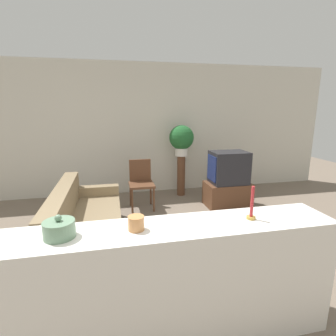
{
  "coord_description": "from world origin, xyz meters",
  "views": [
    {
      "loc": [
        -0.33,
        -2.11,
        1.8
      ],
      "look_at": [
        0.54,
        1.92,
        0.85
      ],
      "focal_mm": 28.0,
      "sensor_mm": 36.0,
      "label": 1
    }
  ],
  "objects_px": {
    "wooden_chair": "(141,181)",
    "decorative_bowl": "(59,229)",
    "television": "(228,167)",
    "potted_plant": "(182,139)",
    "couch": "(86,227)"
  },
  "relations": [
    {
      "from": "couch",
      "to": "television",
      "type": "xyz_separation_m",
      "value": [
        2.46,
        1.02,
        0.45
      ]
    },
    {
      "from": "couch",
      "to": "potted_plant",
      "type": "xyz_separation_m",
      "value": [
        1.77,
        1.79,
        0.91
      ]
    },
    {
      "from": "wooden_chair",
      "to": "decorative_bowl",
      "type": "bearing_deg",
      "value": -106.6
    },
    {
      "from": "couch",
      "to": "television",
      "type": "distance_m",
      "value": 2.7
    },
    {
      "from": "couch",
      "to": "wooden_chair",
      "type": "distance_m",
      "value": 1.56
    },
    {
      "from": "couch",
      "to": "potted_plant",
      "type": "bearing_deg",
      "value": 45.37
    },
    {
      "from": "couch",
      "to": "television",
      "type": "height_order",
      "value": "television"
    },
    {
      "from": "wooden_chair",
      "to": "decorative_bowl",
      "type": "relative_size",
      "value": 4.22
    },
    {
      "from": "potted_plant",
      "to": "couch",
      "type": "bearing_deg",
      "value": -134.63
    },
    {
      "from": "wooden_chair",
      "to": "decorative_bowl",
      "type": "xyz_separation_m",
      "value": [
        -0.86,
        -2.87,
        0.52
      ]
    },
    {
      "from": "television",
      "to": "potted_plant",
      "type": "relative_size",
      "value": 1.07
    },
    {
      "from": "television",
      "to": "potted_plant",
      "type": "xyz_separation_m",
      "value": [
        -0.69,
        0.78,
        0.46
      ]
    },
    {
      "from": "decorative_bowl",
      "to": "wooden_chair",
      "type": "bearing_deg",
      "value": 73.4
    },
    {
      "from": "television",
      "to": "wooden_chair",
      "type": "xyz_separation_m",
      "value": [
        -1.58,
        0.25,
        -0.23
      ]
    },
    {
      "from": "television",
      "to": "decorative_bowl",
      "type": "distance_m",
      "value": 3.59
    }
  ]
}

